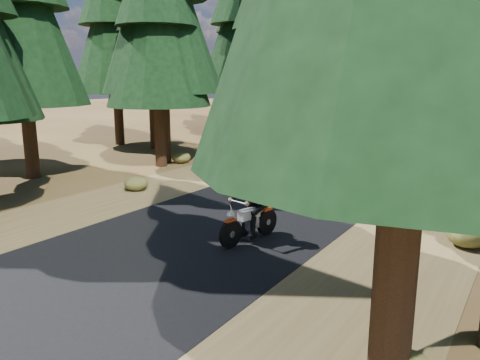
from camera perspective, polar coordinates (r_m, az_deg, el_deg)
ground at (r=12.25m, az=-3.84°, el=-6.31°), size 120.00×120.00×0.00m
road at (r=16.36m, az=6.69°, el=-1.51°), size 6.00×100.00×0.01m
shoulder_l at (r=18.79m, az=-5.98°, el=0.33°), size 3.20×100.00×0.01m
shoulder_r at (r=14.98m, az=22.67°, el=-3.74°), size 3.20×100.00×0.01m
pine_forest at (r=31.35m, az=20.98°, el=18.97°), size 34.59×55.08×16.32m
understory_shrubs at (r=17.68m, az=11.11°, el=0.28°), size 16.40×28.42×0.61m
rider_lead at (r=11.37m, az=1.16°, el=-4.60°), size 0.96×2.09×1.79m
rider_follow at (r=17.51m, az=-0.13°, el=1.32°), size 1.13×1.89×1.62m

